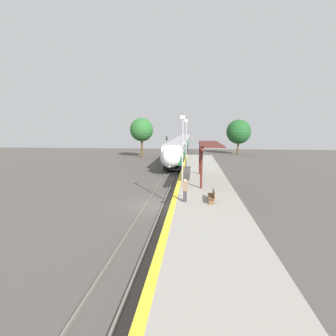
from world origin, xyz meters
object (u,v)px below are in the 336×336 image
lamppost_near (182,152)px  lamppost_mid (186,145)px  platform_bench (212,195)px  person_waiting (185,190)px  railway_signal (167,146)px  train (182,144)px

lamppost_near → lamppost_mid: bearing=90.0°
platform_bench → lamppost_near: 3.96m
platform_bench → person_waiting: (-1.96, -0.15, 0.39)m
lamppost_mid → person_waiting: bearing=-88.5°
railway_signal → person_waiting: bearing=-81.6°
platform_bench → lamppost_near: bearing=151.0°
train → lamppost_mid: size_ratio=10.93×
railway_signal → lamppost_mid: lamppost_mid is taller
train → person_waiting: size_ratio=40.67×
platform_bench → lamppost_mid: lamppost_mid is taller
lamppost_near → lamppost_mid: (0.00, 8.67, 0.00)m
train → person_waiting: (2.56, -48.65, -0.41)m
platform_bench → railway_signal: (-6.54, 30.82, 1.41)m
lamppost_near → train: bearing=92.8°
person_waiting → railway_signal: 31.33m
train → lamppost_near: lamppost_near is taller
train → lamppost_near: 47.38m
platform_bench → person_waiting: size_ratio=1.06×
platform_bench → lamppost_near: (-2.23, 1.24, 3.03)m
railway_signal → lamppost_near: lamppost_near is taller
lamppost_near → lamppost_mid: size_ratio=1.00×
railway_signal → train: bearing=83.5°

